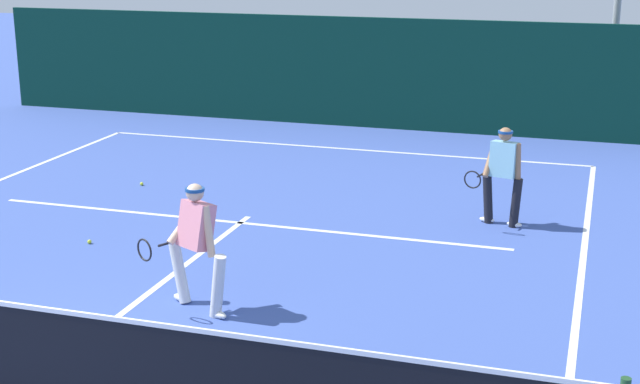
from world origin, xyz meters
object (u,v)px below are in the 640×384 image
at_px(player_far, 503,172).
at_px(tennis_ball, 142,184).
at_px(player_near, 196,241).
at_px(tennis_ball_extra, 89,242).

height_order(player_far, tennis_ball, player_far).
distance_m(player_near, tennis_ball_extra, 3.39).
bearing_deg(player_near, player_far, -97.98).
bearing_deg(player_near, tennis_ball_extra, -7.62).
relative_size(player_far, tennis_ball, 24.94).
height_order(tennis_ball, tennis_ball_extra, same).
relative_size(player_near, tennis_ball_extra, 25.43).
xyz_separation_m(player_far, tennis_ball_extra, (-5.98, -2.89, -0.87)).
bearing_deg(player_far, tennis_ball_extra, 40.38).
bearing_deg(tennis_ball, player_far, -3.41).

